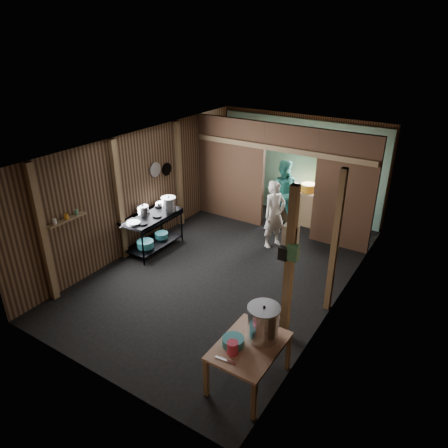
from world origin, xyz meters
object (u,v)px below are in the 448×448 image
Objects in this scene: stove_pot_large at (169,204)px; cook at (274,214)px; prep_table at (249,363)px; stock_pot at (263,323)px; yellow_tub at (308,188)px; pink_bucket at (233,348)px; gas_range at (153,232)px.

cook is (2.02, 1.20, -0.21)m from stove_pot_large.
cook is at bearing 111.60° from prep_table.
prep_table is at bearing -36.78° from stove_pot_large.
prep_table is 0.62m from stock_pot.
stove_pot_large is 0.93× the size of yellow_tub.
stock_pot is at bearing 70.20° from prep_table.
pink_bucket is at bearing -113.25° from prep_table.
yellow_tub is at bearing 53.29° from gas_range.
prep_table is at bearing -109.80° from stock_pot.
stove_pot_large is 2.36m from cook.
pink_bucket is at bearing -77.51° from yellow_tub.
stock_pot is 3.96m from cook.
cook is (2.19, 1.60, 0.35)m from gas_range.
cook is (-1.60, 3.62, -0.13)m from stock_pot.
cook reaches higher than prep_table.
prep_table is 4.16m from cook.
stove_pot_large is (-3.54, 2.65, 0.66)m from prep_table.
cook is at bearing 30.66° from stove_pot_large.
pink_bucket is 5.79m from yellow_tub.
stove_pot_large is 4.50m from pink_bucket.
prep_table is 2.11× the size of stock_pot.
gas_range is at bearing 151.13° from cook.
stove_pot_large is 4.36m from stock_pot.
pink_bucket is at bearing -40.27° from stove_pot_large.
cook is at bearing 36.20° from gas_range.
gas_range is 2.70× the size of stock_pot.
stove_pot_large is 1.84× the size of pink_bucket.
prep_table is (3.71, -2.24, -0.09)m from gas_range.
stock_pot is (3.79, -2.01, 0.48)m from gas_range.
prep_table is at bearing 66.75° from pink_bucket.
gas_range is 4.25× the size of stove_pot_large.
stock_pot is 2.90× the size of pink_bucket.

